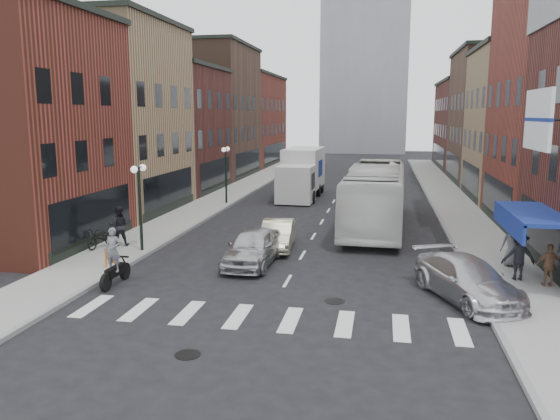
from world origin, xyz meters
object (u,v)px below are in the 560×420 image
(streetlamp_near, at_px, (140,191))
(box_truck, at_px, (302,174))
(sedan_left_near, at_px, (253,247))
(ped_right_b, at_px, (549,265))
(parked_bicycle, at_px, (101,238))
(bike_rack, at_px, (109,256))
(billboard_sign, at_px, (541,122))
(sedan_left_far, at_px, (278,235))
(ped_right_a, at_px, (519,256))
(ped_right_c, at_px, (512,244))
(transit_bus, at_px, (376,196))
(ped_left_solo, at_px, (119,226))
(motorcycle_rider, at_px, (114,259))
(curb_car, at_px, (467,280))
(streetlamp_far, at_px, (226,164))

(streetlamp_near, xyz_separation_m, box_truck, (4.77, 18.34, -1.06))
(sedan_left_near, distance_m, ped_right_b, 11.52)
(parked_bicycle, distance_m, ped_right_b, 19.24)
(bike_rack, bearing_deg, billboard_sign, -2.83)
(billboard_sign, bearing_deg, sedan_left_far, 151.06)
(bike_rack, distance_m, ped_right_a, 16.32)
(sedan_left_near, relative_size, ped_right_c, 2.50)
(transit_bus, distance_m, ped_right_c, 9.61)
(sedan_left_far, xyz_separation_m, ped_left_solo, (-7.49, -1.33, 0.43))
(streetlamp_near, relative_size, sedan_left_near, 0.89)
(parked_bicycle, bearing_deg, bike_rack, -45.28)
(parked_bicycle, height_order, ped_right_a, ped_right_a)
(bike_rack, height_order, sedan_left_far, sedan_left_far)
(motorcycle_rider, height_order, curb_car, motorcycle_rider)
(streetlamp_far, bearing_deg, parked_bicycle, -98.55)
(sedan_left_far, xyz_separation_m, ped_right_c, (10.23, -1.70, 0.40))
(bike_rack, height_order, motorcycle_rider, motorcycle_rider)
(sedan_left_far, distance_m, ped_left_solo, 7.62)
(billboard_sign, xyz_separation_m, ped_right_b, (1.01, 1.21, -5.19))
(curb_car, xyz_separation_m, parked_bicycle, (-15.99, 4.08, -0.10))
(streetlamp_far, bearing_deg, sedan_left_near, -69.68)
(bike_rack, distance_m, ped_right_c, 16.75)
(box_truck, xyz_separation_m, sedan_left_near, (0.79, -19.34, -1.06))
(bike_rack, height_order, parked_bicycle, parked_bicycle)
(sedan_left_far, height_order, ped_right_a, ped_right_a)
(streetlamp_near, height_order, streetlamp_far, same)
(box_truck, height_order, sedan_left_far, box_truck)
(box_truck, height_order, ped_right_b, box_truck)
(ped_right_a, bearing_deg, billboard_sign, 83.50)
(streetlamp_near, relative_size, parked_bicycle, 2.26)
(box_truck, bearing_deg, streetlamp_near, -102.95)
(streetlamp_far, xyz_separation_m, parked_bicycle, (-2.09, -13.92, -2.28))
(ped_left_solo, bearing_deg, parked_bicycle, 23.01)
(curb_car, height_order, ped_left_solo, ped_left_solo)
(streetlamp_near, height_order, box_truck, streetlamp_near)
(transit_bus, height_order, sedan_left_far, transit_bus)
(sedan_left_near, xyz_separation_m, ped_right_a, (10.52, -0.65, 0.30))
(motorcycle_rider, relative_size, sedan_left_far, 0.54)
(box_truck, relative_size, ped_right_a, 4.61)
(sedan_left_near, xyz_separation_m, ped_left_solo, (-7.01, 1.67, 0.32))
(box_truck, height_order, sedan_left_near, box_truck)
(bike_rack, xyz_separation_m, transit_bus, (10.76, 10.69, 1.25))
(motorcycle_rider, height_order, ped_right_a, motorcycle_rider)
(bike_rack, bearing_deg, streetlamp_far, 89.31)
(ped_right_c, bearing_deg, ped_right_a, 80.21)
(bike_rack, distance_m, curb_car, 14.16)
(streetlamp_far, height_order, box_truck, streetlamp_far)
(billboard_sign, height_order, sedan_left_near, billboard_sign)
(parked_bicycle, xyz_separation_m, ped_right_a, (18.17, -1.73, 0.46))
(box_truck, height_order, ped_right_c, box_truck)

